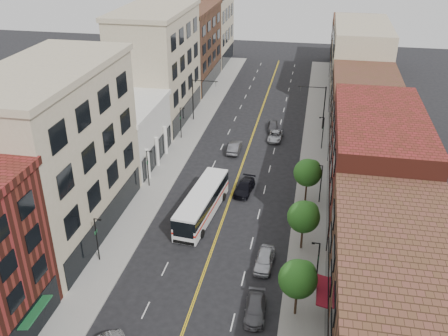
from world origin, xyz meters
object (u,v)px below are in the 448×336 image
Objects in this scene: car_parked_mid at (255,309)px; car_lane_behind at (235,147)px; city_bus at (202,202)px; car_parked_far at (265,260)px; car_lane_a at (244,187)px; car_lane_b at (275,136)px; car_lane_c at (273,126)px.

car_lane_behind reaches higher than car_parked_mid.
car_parked_far is at bearing -38.18° from city_bus.
car_parked_mid is at bearing -71.59° from car_lane_a.
car_lane_b is at bearing 96.34° from car_parked_far.
car_lane_a is at bearing -99.26° from car_lane_c.
car_lane_a is (3.30, -11.79, -0.06)m from car_lane_behind.
car_parked_mid is 38.99m from car_lane_b.
car_lane_b is (5.56, 5.63, -0.14)m from car_lane_behind.
city_bus is 28.43m from car_lane_c.
city_bus is 3.10× the size of car_lane_c.
car_lane_a is at bearing 105.55° from car_lane_behind.
car_lane_behind is at bearing -121.82° from car_lane_c.
car_parked_far reaches higher than car_parked_mid.
car_lane_behind is (-7.60, 33.30, 0.13)m from car_parked_mid.
car_parked_mid is 0.95× the size of car_lane_behind.
city_bus reaches higher than car_lane_c.
city_bus is 2.86× the size of car_parked_far.
car_lane_behind is 7.91m from car_lane_b.
city_bus reaches higher than car_parked_mid.
car_parked_far is 0.96× the size of car_lane_behind.
car_lane_behind is 12.24m from car_lane_a.
car_lane_b is at bearing -134.70° from car_lane_behind.
car_parked_mid is at bearing -87.32° from car_parked_far.
car_lane_behind reaches higher than car_lane_c.
car_parked_far is at bearing -66.35° from car_lane_a.
city_bus is at bearing 87.66° from car_lane_behind.
city_bus reaches higher than car_lane_b.
car_lane_b is (-2.04, 38.94, -0.01)m from car_parked_mid.
car_parked_far is at bearing -90.80° from car_lane_c.
car_lane_a is at bearing 97.96° from car_parked_mid.
car_lane_b is at bearing -83.96° from car_lane_c.
car_lane_b is 1.11× the size of car_lane_c.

